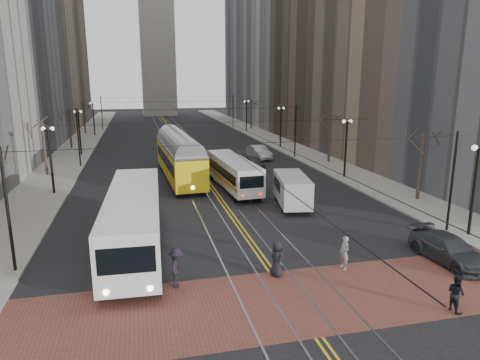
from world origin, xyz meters
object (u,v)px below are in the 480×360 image
streetcar (179,161)px  cargo_van (292,191)px  pedestrian_a (277,259)px  pedestrian_b (344,253)px  sedan_grey (255,163)px  transit_bus (134,222)px  rear_bus (233,174)px  sedan_silver (259,152)px  pedestrian_d (177,268)px  sedan_parked (449,249)px  pedestrian_c (456,293)px

streetcar → cargo_van: bearing=-60.2°
pedestrian_a → pedestrian_b: (3.70, 0.00, -0.04)m
sedan_grey → transit_bus: bearing=-122.7°
rear_bus → cargo_van: 7.24m
streetcar → sedan_silver: bearing=36.1°
sedan_silver → pedestrian_d: pedestrian_d is taller
cargo_van → pedestrian_b: cargo_van is taller
transit_bus → pedestrian_d: size_ratio=7.02×
sedan_parked → pedestrian_c: pedestrian_c is taller
sedan_parked → pedestrian_a: 9.69m
cargo_van → pedestrian_a: 12.35m
sedan_parked → pedestrian_a: size_ratio=2.69×
transit_bus → pedestrian_c: 16.81m
sedan_silver → sedan_grey: bearing=-115.6°
sedan_grey → sedan_parked: 26.49m
pedestrian_a → pedestrian_d: size_ratio=0.94×
transit_bus → pedestrian_b: size_ratio=7.76×
pedestrian_b → pedestrian_d: bearing=-98.3°
cargo_van → sedan_grey: cargo_van is taller
cargo_van → sedan_silver: (3.20, 20.53, -0.40)m
pedestrian_b → sedan_parked: bearing=76.9°
streetcar → pedestrian_c: size_ratio=9.36×
rear_bus → sedan_parked: 19.95m
rear_bus → pedestrian_b: size_ratio=6.05×
transit_bus → cargo_van: size_ratio=2.45×
pedestrian_d → pedestrian_a: bearing=-81.3°
sedan_silver → pedestrian_c: size_ratio=3.09×
pedestrian_c → pedestrian_d: bearing=61.4°
transit_bus → pedestrian_c: (13.33, -10.21, -0.88)m
streetcar → rear_bus: streetcar is taller
transit_bus → pedestrian_a: transit_bus is taller
pedestrian_a → pedestrian_b: pedestrian_a is taller
streetcar → sedan_silver: size_ratio=3.02×
pedestrian_a → pedestrian_d: (-5.03, 0.00, 0.05)m
streetcar → pedestrian_b: (6.30, -23.20, -0.91)m
sedan_silver → sedan_parked: 32.37m
sedan_parked → pedestrian_a: (-9.68, 0.50, 0.21)m
sedan_silver → pedestrian_c: (-1.77, -36.83, -0.00)m
sedan_grey → sedan_silver: (2.23, 6.11, 0.14)m
sedan_parked → streetcar: bearing=113.7°
pedestrian_d → rear_bus: bearing=-12.0°
cargo_van → pedestrian_d: size_ratio=2.87×
streetcar → cargo_van: streetcar is taller
cargo_van → pedestrian_c: 16.37m
rear_bus → sedan_grey: rear_bus is taller
pedestrian_c → transit_bus: bearing=47.6°
transit_bus → sedan_parked: (16.63, -5.71, -0.99)m
streetcar → rear_bus: bearing=-54.3°
rear_bus → sedan_silver: (6.45, 14.06, -0.56)m
cargo_van → sedan_grey: (0.97, 14.41, -0.54)m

